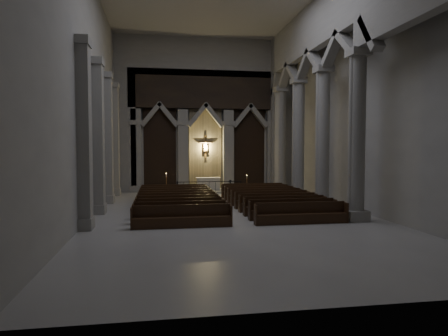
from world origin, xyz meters
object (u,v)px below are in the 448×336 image
Objects in this scene: altar_rail at (209,185)px; candle_stand_right at (247,188)px; altar at (208,184)px; worshipper at (230,188)px; pews at (225,203)px; candle_stand_left at (166,189)px.

altar_rail is 3.45× the size of candle_stand_right.
altar is 1.60× the size of worshipper.
altar_rail is 4.11× the size of worshipper.
worshipper is at bearing -135.26° from candle_stand_right.
altar is 0.19× the size of pews.
candle_stand_right is (2.70, -1.69, -0.25)m from altar.
altar is 1.17× the size of candle_stand_left.
altar is 3.74m from candle_stand_left.
worshipper reaches higher than pews.
worshipper is at bearing -17.14° from candle_stand_left.
candle_stand_left is at bearing -178.75° from candle_stand_right.
candle_stand_right is 7.56m from pews.
pews is (-0.00, -7.36, -0.31)m from altar_rail.
candle_stand_right is (5.95, 0.13, -0.06)m from candle_stand_left.
worshipper is (1.18, -3.19, -0.05)m from altar.
pews is at bearing -102.26° from worshipper.
candle_stand_left is 7.59m from pews.
candle_stand_right reaches higher than pews.
candle_stand_left is at bearing -171.82° from altar_rail.
candle_stand_left is 0.16× the size of pews.
altar is 3.40m from worshipper.
altar_rail is at bearing 125.57° from worshipper.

